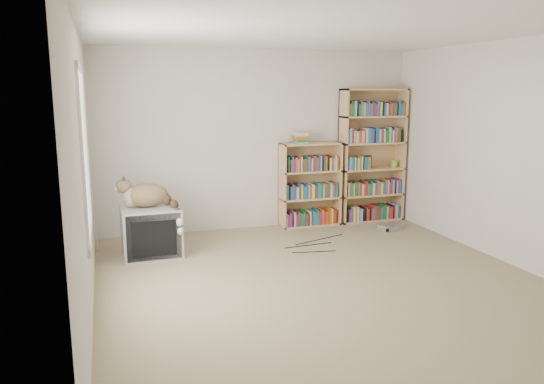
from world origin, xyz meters
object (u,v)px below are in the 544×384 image
object	(u,v)px
crt_tv	(151,231)
bookcase_tall	(371,159)
bookcase_short	(310,188)
dvd_player	(391,227)
cat	(151,199)

from	to	relation	value
crt_tv	bookcase_tall	size ratio (longest dim) A/B	0.35
crt_tv	bookcase_short	distance (m)	2.46
crt_tv	dvd_player	distance (m)	3.35
cat	bookcase_tall	size ratio (longest dim) A/B	0.38
cat	dvd_player	world-z (taller)	cat
cat	bookcase_short	xyz separation A→B (m)	(2.32, 0.78, -0.14)
crt_tv	bookcase_short	world-z (taller)	bookcase_short
cat	crt_tv	bearing A→B (deg)	114.05
crt_tv	dvd_player	world-z (taller)	crt_tv
crt_tv	bookcase_short	xyz separation A→B (m)	(2.33, 0.75, 0.26)
bookcase_tall	bookcase_short	distance (m)	1.05
crt_tv	bookcase_tall	bearing A→B (deg)	11.43
bookcase_tall	dvd_player	bearing A→B (deg)	-86.81
cat	bookcase_short	world-z (taller)	bookcase_short
bookcase_short	dvd_player	bearing A→B (deg)	-30.51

